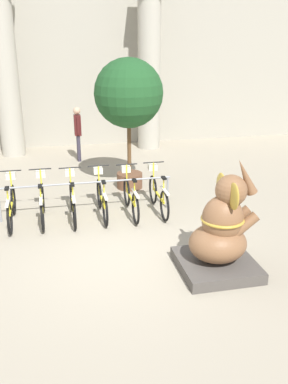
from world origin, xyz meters
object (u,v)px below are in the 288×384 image
Objects in this scene: bicycle_2 at (72,201)px; person_pedestrian at (78,129)px; elephant_statue at (221,234)px; bicycle_3 at (102,198)px; bicycle_5 at (158,194)px; bicycle_0 at (11,205)px; bicycle_4 at (131,196)px; bicycle_1 at (42,202)px; potted_tree at (129,96)px.

person_pedestrian is at bearing 84.16° from bicycle_2.
bicycle_3 is at bearing 120.86° from elephant_statue.
bicycle_5 is at bearing -72.50° from person_pedestrian.
bicycle_3 and bicycle_5 have the same top height.
bicycle_4 is at bearing -1.18° from bicycle_0.
bicycle_1 is 0.53× the size of potted_tree.
person_pedestrian is 0.52× the size of potted_tree.
elephant_statue is at bearing -80.86° from potted_tree.
bicycle_5 is 0.53× the size of potted_tree.
bicycle_3 is 0.88× the size of elephant_statue.
bicycle_0 and bicycle_5 have the same top height.
bicycle_0 is at bearing -149.61° from potted_tree.
person_pedestrian is 3.35m from potted_tree.
bicycle_5 is (3.18, -0.02, 0.00)m from bicycle_0.
bicycle_2 is 3.57m from elephant_statue.
bicycle_1 is at bearing 179.18° from bicycle_3.
bicycle_2 and bicycle_5 have the same top height.
bicycle_2 is at bearing -95.84° from person_pedestrian.
bicycle_1 is 0.64m from bicycle_2.
elephant_statue is at bearing -43.55° from bicycle_1.
bicycle_4 and bicycle_5 have the same top height.
bicycle_1 is (0.64, -0.01, 0.00)m from bicycle_0.
elephant_statue is at bearing -50.18° from bicycle_2.
bicycle_5 is (1.91, 0.02, 0.00)m from bicycle_2.
elephant_statue reaches higher than bicycle_5.
bicycle_4 is at bearing -0.43° from bicycle_2.
bicycle_0 is 3.18m from bicycle_5.
bicycle_1 is 4.03m from elephant_statue.
person_pedestrian is at bearing 92.10° from bicycle_3.
bicycle_1 is at bearing 179.59° from bicycle_5.
bicycle_4 is (2.54, -0.05, 0.00)m from bicycle_0.
bicycle_0 is 1.27m from bicycle_2.
potted_tree reaches higher than bicycle_0.
elephant_statue is (1.64, -2.75, 0.26)m from bicycle_3.
elephant_statue is (0.37, -2.75, 0.26)m from bicycle_5.
bicycle_3 is at bearing -0.82° from bicycle_1.
bicycle_0 is at bearing 179.28° from bicycle_3.
bicycle_0 is at bearing 178.82° from bicycle_4.
bicycle_2 is 4.64m from person_pedestrian.
bicycle_0 is 0.64m from bicycle_1.
bicycle_2 is at bearing -1.92° from bicycle_0.
bicycle_0 and bicycle_3 have the same top height.
bicycle_0 is at bearing 178.08° from bicycle_2.
potted_tree is at bearing -69.10° from person_pedestrian.
bicycle_3 is 1.00× the size of bicycle_4.
bicycle_1 and bicycle_2 have the same top height.
bicycle_1 is 1.27m from bicycle_3.
elephant_statue is (3.55, -2.78, 0.26)m from bicycle_0.
potted_tree is at bearing 101.39° from bicycle_5.
potted_tree reaches higher than bicycle_1.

